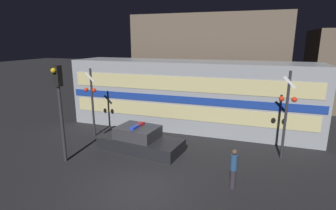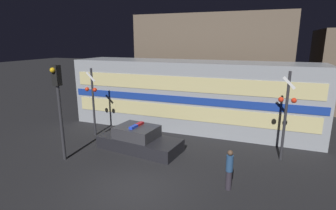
{
  "view_description": "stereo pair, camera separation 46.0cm",
  "coord_description": "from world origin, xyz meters",
  "px_view_note": "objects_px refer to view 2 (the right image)",
  "views": [
    {
      "loc": [
        3.85,
        -8.04,
        5.48
      ],
      "look_at": [
        -0.75,
        5.65,
        1.91
      ],
      "focal_mm": 28.0,
      "sensor_mm": 36.0,
      "label": 1
    },
    {
      "loc": [
        4.29,
        -7.88,
        5.48
      ],
      "look_at": [
        -0.75,
        5.65,
        1.91
      ],
      "focal_mm": 28.0,
      "sensor_mm": 36.0,
      "label": 2
    }
  ],
  "objects_px": {
    "police_car": "(139,140)",
    "pedestrian": "(229,169)",
    "train": "(191,95)",
    "crossing_signal_near": "(286,111)",
    "traffic_light_corner": "(58,97)"
  },
  "relations": [
    {
      "from": "police_car",
      "to": "train",
      "type": "bearing_deg",
      "value": 78.99
    },
    {
      "from": "train",
      "to": "police_car",
      "type": "distance_m",
      "value": 4.94
    },
    {
      "from": "pedestrian",
      "to": "crossing_signal_near",
      "type": "xyz_separation_m",
      "value": [
        1.97,
        3.35,
        1.57
      ]
    },
    {
      "from": "train",
      "to": "traffic_light_corner",
      "type": "distance_m",
      "value": 8.03
    },
    {
      "from": "pedestrian",
      "to": "police_car",
      "type": "bearing_deg",
      "value": 155.54
    },
    {
      "from": "pedestrian",
      "to": "crossing_signal_near",
      "type": "height_order",
      "value": "crossing_signal_near"
    },
    {
      "from": "train",
      "to": "traffic_light_corner",
      "type": "xyz_separation_m",
      "value": [
        -4.24,
        -6.75,
        0.88
      ]
    },
    {
      "from": "pedestrian",
      "to": "train",
      "type": "bearing_deg",
      "value": 116.89
    },
    {
      "from": "crossing_signal_near",
      "to": "pedestrian",
      "type": "bearing_deg",
      "value": -120.44
    },
    {
      "from": "pedestrian",
      "to": "traffic_light_corner",
      "type": "bearing_deg",
      "value": -179.06
    },
    {
      "from": "pedestrian",
      "to": "traffic_light_corner",
      "type": "relative_size",
      "value": 0.36
    },
    {
      "from": "train",
      "to": "police_car",
      "type": "relative_size",
      "value": 3.42
    },
    {
      "from": "police_car",
      "to": "pedestrian",
      "type": "relative_size",
      "value": 2.81
    },
    {
      "from": "traffic_light_corner",
      "to": "train",
      "type": "bearing_deg",
      "value": 57.87
    },
    {
      "from": "crossing_signal_near",
      "to": "police_car",
      "type": "bearing_deg",
      "value": -170.49
    }
  ]
}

